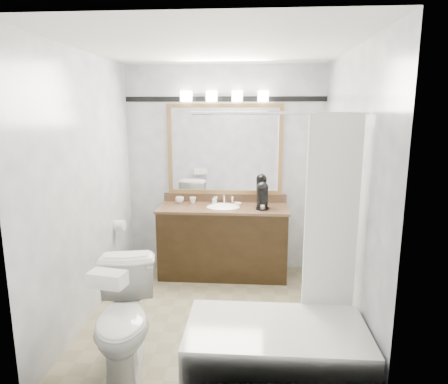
% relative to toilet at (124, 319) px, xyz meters
% --- Properties ---
extents(room, '(2.42, 2.62, 2.52)m').
position_rel_toilet_xyz_m(room, '(0.62, 0.83, 0.84)').
color(room, gray).
rests_on(room, ground).
extents(vanity, '(1.53, 0.58, 0.97)m').
position_rel_toilet_xyz_m(vanity, '(0.62, 1.85, 0.03)').
color(vanity, black).
rests_on(vanity, ground).
extents(mirror, '(1.40, 0.04, 1.10)m').
position_rel_toilet_xyz_m(mirror, '(0.62, 2.11, 1.09)').
color(mirror, '#9E7647').
rests_on(mirror, room).
extents(vanity_light_bar, '(1.02, 0.14, 0.12)m').
position_rel_toilet_xyz_m(vanity_light_bar, '(0.62, 2.06, 1.73)').
color(vanity_light_bar, silver).
rests_on(vanity_light_bar, room).
extents(accent_stripe, '(2.40, 0.01, 0.06)m').
position_rel_toilet_xyz_m(accent_stripe, '(0.62, 2.13, 1.69)').
color(accent_stripe, black).
rests_on(accent_stripe, room).
extents(bathtub, '(1.30, 0.75, 1.96)m').
position_rel_toilet_xyz_m(bathtub, '(1.17, -0.07, -0.13)').
color(bathtub, white).
rests_on(bathtub, ground).
extents(tp_roll, '(0.11, 0.12, 0.12)m').
position_rel_toilet_xyz_m(tp_roll, '(-0.52, 1.50, 0.29)').
color(tp_roll, white).
rests_on(tp_roll, room).
extents(toilet, '(0.61, 0.87, 0.81)m').
position_rel_toilet_xyz_m(toilet, '(0.00, 0.00, 0.00)').
color(toilet, white).
rests_on(toilet, ground).
extents(tissue_box, '(0.27, 0.18, 0.10)m').
position_rel_toilet_xyz_m(tissue_box, '(0.00, -0.29, 0.46)').
color(tissue_box, white).
rests_on(tissue_box, toilet).
extents(coffee_maker, '(0.16, 0.20, 0.31)m').
position_rel_toilet_xyz_m(coffee_maker, '(1.08, 1.81, 0.60)').
color(coffee_maker, black).
rests_on(coffee_maker, vanity).
extents(cup_left, '(0.12, 0.12, 0.08)m').
position_rel_toilet_xyz_m(cup_left, '(0.07, 2.00, 0.48)').
color(cup_left, white).
rests_on(cup_left, vanity).
extents(cup_right, '(0.08, 0.08, 0.07)m').
position_rel_toilet_xyz_m(cup_right, '(0.23, 2.01, 0.48)').
color(cup_right, white).
rests_on(cup_right, vanity).
extents(soap_bottle_a, '(0.06, 0.06, 0.10)m').
position_rel_toilet_xyz_m(soap_bottle_a, '(0.50, 1.99, 0.49)').
color(soap_bottle_a, white).
rests_on(soap_bottle_a, vanity).
extents(soap_bar, '(0.10, 0.08, 0.03)m').
position_rel_toilet_xyz_m(soap_bar, '(0.79, 1.97, 0.46)').
color(soap_bar, beige).
rests_on(soap_bar, vanity).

